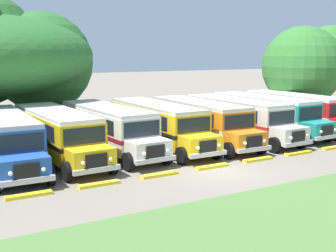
{
  "coord_description": "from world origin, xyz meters",
  "views": [
    {
      "loc": [
        -13.46,
        -17.99,
        6.16
      ],
      "look_at": [
        0.0,
        5.54,
        1.6
      ],
      "focal_mm": 46.85,
      "sensor_mm": 36.0,
      "label": 1
    }
  ],
  "objects_px": {
    "parked_bus_slot_3": "(108,126)",
    "parked_bus_slot_6": "(237,117)",
    "parked_bus_slot_4": "(158,123)",
    "parked_bus_slot_5": "(201,120)",
    "parked_bus_slot_2": "(57,132)",
    "parked_bus_slot_1": "(5,137)",
    "parked_bus_slot_7": "(265,113)",
    "parked_bus_slot_8": "(297,110)",
    "secondary_tree": "(313,63)"
  },
  "relations": [
    {
      "from": "parked_bus_slot_3",
      "to": "parked_bus_slot_4",
      "type": "xyz_separation_m",
      "value": [
        3.4,
        -0.29,
        0.0
      ]
    },
    {
      "from": "parked_bus_slot_1",
      "to": "parked_bus_slot_7",
      "type": "xyz_separation_m",
      "value": [
        19.13,
        0.41,
        0.0
      ]
    },
    {
      "from": "parked_bus_slot_8",
      "to": "secondary_tree",
      "type": "xyz_separation_m",
      "value": [
        6.85,
        4.74,
        3.56
      ]
    },
    {
      "from": "parked_bus_slot_1",
      "to": "parked_bus_slot_5",
      "type": "height_order",
      "value": "same"
    },
    {
      "from": "secondary_tree",
      "to": "parked_bus_slot_2",
      "type": "bearing_deg",
      "value": -169.28
    },
    {
      "from": "parked_bus_slot_1",
      "to": "parked_bus_slot_5",
      "type": "distance_m",
      "value": 12.86
    },
    {
      "from": "parked_bus_slot_4",
      "to": "parked_bus_slot_5",
      "type": "distance_m",
      "value": 3.21
    },
    {
      "from": "parked_bus_slot_1",
      "to": "secondary_tree",
      "type": "xyz_separation_m",
      "value": [
        29.43,
        5.23,
        3.56
      ]
    },
    {
      "from": "parked_bus_slot_2",
      "to": "parked_bus_slot_4",
      "type": "distance_m",
      "value": 6.73
    },
    {
      "from": "parked_bus_slot_4",
      "to": "secondary_tree",
      "type": "distance_m",
      "value": 20.69
    },
    {
      "from": "parked_bus_slot_3",
      "to": "secondary_tree",
      "type": "relative_size",
      "value": 0.86
    },
    {
      "from": "parked_bus_slot_3",
      "to": "parked_bus_slot_5",
      "type": "distance_m",
      "value": 6.62
    },
    {
      "from": "parked_bus_slot_2",
      "to": "parked_bus_slot_5",
      "type": "bearing_deg",
      "value": 85.91
    },
    {
      "from": "parked_bus_slot_2",
      "to": "parked_bus_slot_6",
      "type": "xyz_separation_m",
      "value": [
        13.03,
        -0.36,
        0.0
      ]
    },
    {
      "from": "parked_bus_slot_5",
      "to": "parked_bus_slot_7",
      "type": "xyz_separation_m",
      "value": [
        6.27,
        0.45,
        0.0
      ]
    },
    {
      "from": "parked_bus_slot_4",
      "to": "parked_bus_slot_6",
      "type": "distance_m",
      "value": 6.31
    },
    {
      "from": "parked_bus_slot_6",
      "to": "parked_bus_slot_7",
      "type": "xyz_separation_m",
      "value": [
        3.16,
        0.56,
        0.0
      ]
    },
    {
      "from": "parked_bus_slot_2",
      "to": "parked_bus_slot_8",
      "type": "bearing_deg",
      "value": 88.23
    },
    {
      "from": "parked_bus_slot_2",
      "to": "parked_bus_slot_3",
      "type": "bearing_deg",
      "value": 92.95
    },
    {
      "from": "parked_bus_slot_2",
      "to": "parked_bus_slot_7",
      "type": "height_order",
      "value": "same"
    },
    {
      "from": "parked_bus_slot_5",
      "to": "parked_bus_slot_4",
      "type": "bearing_deg",
      "value": -94.02
    },
    {
      "from": "parked_bus_slot_5",
      "to": "parked_bus_slot_3",
      "type": "bearing_deg",
      "value": -93.72
    },
    {
      "from": "parked_bus_slot_7",
      "to": "secondary_tree",
      "type": "bearing_deg",
      "value": 112.38
    },
    {
      "from": "parked_bus_slot_2",
      "to": "parked_bus_slot_6",
      "type": "bearing_deg",
      "value": 85.83
    },
    {
      "from": "parked_bus_slot_3",
      "to": "secondary_tree",
      "type": "distance_m",
      "value": 23.9
    },
    {
      "from": "parked_bus_slot_3",
      "to": "parked_bus_slot_7",
      "type": "distance_m",
      "value": 12.86
    },
    {
      "from": "parked_bus_slot_8",
      "to": "parked_bus_slot_5",
      "type": "bearing_deg",
      "value": -85.92
    },
    {
      "from": "parked_bus_slot_5",
      "to": "parked_bus_slot_7",
      "type": "distance_m",
      "value": 6.29
    },
    {
      "from": "parked_bus_slot_2",
      "to": "parked_bus_slot_3",
      "type": "height_order",
      "value": "same"
    },
    {
      "from": "parked_bus_slot_6",
      "to": "parked_bus_slot_2",
      "type": "bearing_deg",
      "value": -93.56
    },
    {
      "from": "parked_bus_slot_5",
      "to": "parked_bus_slot_8",
      "type": "xyz_separation_m",
      "value": [
        9.72,
        0.54,
        0.0
      ]
    },
    {
      "from": "parked_bus_slot_3",
      "to": "parked_bus_slot_8",
      "type": "xyz_separation_m",
      "value": [
        16.32,
        -0.05,
        0.0
      ]
    },
    {
      "from": "parked_bus_slot_4",
      "to": "parked_bus_slot_6",
      "type": "xyz_separation_m",
      "value": [
        6.3,
        -0.4,
        0.0
      ]
    },
    {
      "from": "parked_bus_slot_7",
      "to": "parked_bus_slot_6",
      "type": "bearing_deg",
      "value": -82.78
    },
    {
      "from": "parked_bus_slot_1",
      "to": "parked_bus_slot_6",
      "type": "xyz_separation_m",
      "value": [
        15.97,
        -0.15,
        0.0
      ]
    },
    {
      "from": "parked_bus_slot_1",
      "to": "parked_bus_slot_8",
      "type": "xyz_separation_m",
      "value": [
        22.58,
        0.49,
        0.0
      ]
    },
    {
      "from": "parked_bus_slot_3",
      "to": "parked_bus_slot_6",
      "type": "distance_m",
      "value": 9.73
    },
    {
      "from": "parked_bus_slot_3",
      "to": "parked_bus_slot_8",
      "type": "bearing_deg",
      "value": 86.91
    },
    {
      "from": "secondary_tree",
      "to": "parked_bus_slot_5",
      "type": "bearing_deg",
      "value": -162.32
    },
    {
      "from": "parked_bus_slot_1",
      "to": "parked_bus_slot_8",
      "type": "relative_size",
      "value": 1.0
    },
    {
      "from": "secondary_tree",
      "to": "parked_bus_slot_4",
      "type": "bearing_deg",
      "value": -165.85
    },
    {
      "from": "parked_bus_slot_1",
      "to": "parked_bus_slot_5",
      "type": "bearing_deg",
      "value": 90.68
    },
    {
      "from": "parked_bus_slot_7",
      "to": "parked_bus_slot_8",
      "type": "distance_m",
      "value": 3.45
    },
    {
      "from": "secondary_tree",
      "to": "parked_bus_slot_8",
      "type": "bearing_deg",
      "value": -145.29
    },
    {
      "from": "parked_bus_slot_1",
      "to": "parked_bus_slot_2",
      "type": "xyz_separation_m",
      "value": [
        2.94,
        0.22,
        0.0
      ]
    },
    {
      "from": "parked_bus_slot_7",
      "to": "secondary_tree",
      "type": "height_order",
      "value": "secondary_tree"
    },
    {
      "from": "parked_bus_slot_5",
      "to": "parked_bus_slot_6",
      "type": "bearing_deg",
      "value": 89.48
    },
    {
      "from": "parked_bus_slot_8",
      "to": "parked_bus_slot_3",
      "type": "bearing_deg",
      "value": -89.25
    },
    {
      "from": "parked_bus_slot_7",
      "to": "parked_bus_slot_8",
      "type": "bearing_deg",
      "value": 88.65
    },
    {
      "from": "parked_bus_slot_3",
      "to": "secondary_tree",
      "type": "xyz_separation_m",
      "value": [
        23.16,
        4.7,
        3.56
      ]
    }
  ]
}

